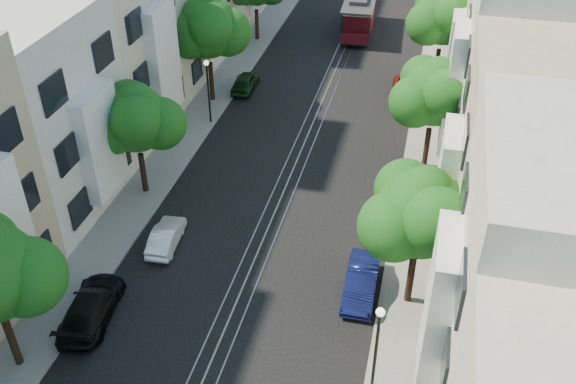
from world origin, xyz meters
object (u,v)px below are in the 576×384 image
Objects in this scene: tree_w_b at (136,120)px; tree_w_c at (208,29)px; tree_e_d at (444,18)px; parked_car_e_mid at (361,281)px; cable_car at (359,12)px; parked_car_w_far at (245,82)px; parked_car_w_near at (91,307)px; tree_e_c at (435,95)px; parked_car_w_mid at (166,236)px; lamp_west at (208,82)px; parked_car_e_far at (409,92)px; tree_e_b at (421,215)px; lamp_east at (377,338)px.

tree_w_c is at bearing 90.00° from tree_w_b.
tree_e_d is 1.79× the size of parked_car_e_mid.
cable_car reaches higher than parked_car_e_mid.
tree_e_d is 14.03m from parked_car_w_far.
parked_car_w_near is (-12.86, -26.05, -4.22)m from tree_e_d.
tree_w_b is (-14.40, -6.00, -0.20)m from tree_e_c.
parked_car_e_mid is 9.60m from parked_car_w_mid.
tree_e_c is at bearing 78.21° from parked_car_e_mid.
lamp_west is 0.94× the size of parked_car_e_far.
tree_e_c is 1.47× the size of parked_car_w_near.
tree_e_c reaches higher than parked_car_w_near.
parked_car_e_mid is (12.28, -15.89, -4.44)m from tree_w_c.
tree_w_c is 2.02× the size of parked_car_w_far.
parked_car_w_near reaches higher than parked_car_w_far.
parked_car_e_far is 1.27× the size of parked_car_w_far.
tree_e_b is 21.53m from tree_w_c.
tree_e_d is 22.39m from parked_car_e_mid.
tree_e_b is 0.98× the size of tree_e_d.
parked_car_w_far is at bearing 83.01° from tree_w_b.
lamp_east reaches higher than parked_car_w_far.
parked_car_e_far is 20.63m from parked_car_w_mid.
tree_w_b is 16.81m from lamp_east.
tree_w_b is at bearing 157.53° from parked_car_e_mid.
parked_car_e_far reaches higher than parked_car_w_mid.
tree_e_b is 0.86× the size of cable_car.
lamp_east is (13.44, -20.98, -2.22)m from tree_w_c.
tree_w_b is at bearing -90.00° from tree_w_c.
parked_car_w_far is at bearing 81.41° from lamp_west.
tree_e_d is at bearing 87.96° from lamp_east.
tree_w_c is 2.21× the size of parked_car_w_mid.
parked_car_w_near is 1.26× the size of parked_car_w_far.
tree_e_c reaches higher than lamp_east.
tree_e_b is 22.56m from parked_car_w_far.
tree_w_c is at bearing -120.40° from cable_car.
tree_w_b is 1.41× the size of parked_car_e_far.
parked_car_e_mid is 1.19× the size of parked_car_w_mid.
parked_car_e_mid is at bearing 168.72° from parked_car_w_mid.
tree_e_d is 1.95× the size of parked_car_w_far.
lamp_east is 1.00× the size of lamp_west.
lamp_west is at bearing 130.77° from parked_car_e_mid.
tree_w_c is 1.71× the size of lamp_east.
tree_e_c is 15.17m from parked_car_w_far.
tree_e_b is at bearing 123.27° from parked_car_w_far.
tree_e_c reaches higher than parked_car_w_mid.
cable_car is (-6.76, 30.68, -3.00)m from tree_e_b.
lamp_east is at bearing -94.65° from parked_car_e_far.
tree_w_c is 5.20m from parked_car_w_far.
parked_car_w_far is (1.61, 13.12, -3.80)m from tree_w_b.
tree_e_d is 16.39m from lamp_west.
tree_w_b reaches higher than parked_car_e_far.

